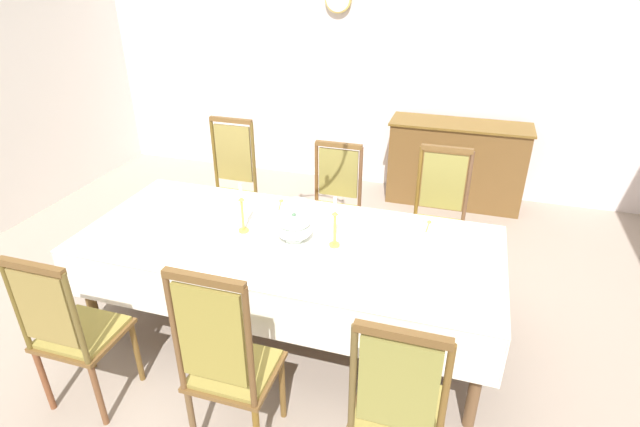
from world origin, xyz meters
TOP-DOWN VIEW (x-y plane):
  - ground at (0.00, 0.00)m, footprint 6.46×5.64m
  - back_wall at (0.00, 2.86)m, footprint 6.46×0.08m
  - dining_table at (0.00, 0.02)m, footprint 2.77×1.19m
  - tablecloth at (0.00, 0.02)m, footprint 2.79×1.21m
  - chair_south_a at (-0.94, -0.98)m, footprint 0.44×0.42m
  - chair_north_a at (-0.94, 1.02)m, footprint 0.44×0.42m
  - chair_south_b at (0.04, -0.99)m, footprint 0.44×0.42m
  - chair_north_b at (0.04, 1.02)m, footprint 0.44×0.42m
  - chair_south_c at (0.92, -0.98)m, footprint 0.44×0.42m
  - chair_north_c at (0.92, 1.02)m, footprint 0.44×0.42m
  - soup_tureen at (0.05, 0.02)m, footprint 0.24×0.24m
  - candlestick_west at (-0.32, 0.02)m, footprint 0.07×0.07m
  - candlestick_east at (0.32, 0.02)m, footprint 0.07×0.07m
  - bowl_near_left at (0.78, 0.47)m, footprint 0.14×0.14m
  - bowl_near_right at (-0.11, 0.49)m, footprint 0.19×0.19m
  - spoon_primary at (0.88, 0.50)m, footprint 0.03×0.18m
  - spoon_secondary at (-0.24, 0.51)m, footprint 0.06×0.17m
  - sideboard at (0.97, 2.54)m, footprint 1.44×0.48m

SIDE VIEW (x-z plane):
  - ground at x=0.00m, z-range -0.04..0.00m
  - sideboard at x=0.97m, z-range 0.00..0.91m
  - chair_north_b at x=0.04m, z-range 0.02..1.09m
  - chair_south_a at x=-0.94m, z-range 0.02..1.11m
  - chair_north_c at x=0.92m, z-range 0.01..1.14m
  - chair_south_c at x=0.92m, z-range 0.01..1.14m
  - chair_north_a at x=-0.94m, z-range 0.00..1.19m
  - chair_south_b at x=0.04m, z-range 0.00..1.21m
  - tablecloth at x=0.00m, z-range 0.52..0.86m
  - dining_table at x=0.00m, z-range 0.31..1.07m
  - spoon_primary at x=0.88m, z-range 0.77..0.78m
  - spoon_secondary at x=-0.24m, z-range 0.77..0.78m
  - bowl_near_right at x=-0.11m, z-range 0.77..0.80m
  - bowl_near_left at x=0.78m, z-range 0.77..0.80m
  - soup_tureen at x=0.05m, z-range 0.76..0.96m
  - candlestick_east at x=0.32m, z-range 0.73..1.08m
  - candlestick_west at x=-0.32m, z-range 0.73..1.09m
  - back_wall at x=0.00m, z-range 0.00..3.05m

